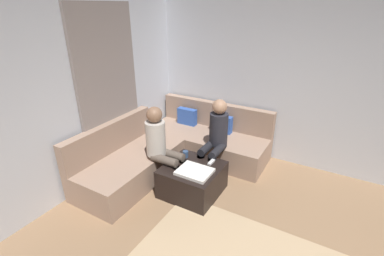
{
  "coord_description": "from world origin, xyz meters",
  "views": [
    {
      "loc": [
        0.15,
        -1.46,
        2.45
      ],
      "look_at": [
        -1.63,
        1.63,
        0.85
      ],
      "focal_mm": 25.69,
      "sensor_mm": 36.0,
      "label": 1
    }
  ],
  "objects_px": {
    "ottoman": "(192,179)",
    "person_on_couch_back": "(216,136)",
    "person_on_couch_side": "(162,144)",
    "game_remote": "(211,162)",
    "sectional_couch": "(176,149)",
    "coffee_mug": "(186,154)"
  },
  "relations": [
    {
      "from": "sectional_couch",
      "to": "game_remote",
      "type": "relative_size",
      "value": 17.0
    },
    {
      "from": "ottoman",
      "to": "person_on_couch_back",
      "type": "xyz_separation_m",
      "value": [
        0.06,
        0.6,
        0.45
      ]
    },
    {
      "from": "coffee_mug",
      "to": "ottoman",
      "type": "bearing_deg",
      "value": -39.29
    },
    {
      "from": "ottoman",
      "to": "coffee_mug",
      "type": "relative_size",
      "value": 8.0
    },
    {
      "from": "ottoman",
      "to": "game_remote",
      "type": "distance_m",
      "value": 0.36
    },
    {
      "from": "person_on_couch_side",
      "to": "game_remote",
      "type": "bearing_deg",
      "value": 111.56
    },
    {
      "from": "ottoman",
      "to": "sectional_couch",
      "type": "bearing_deg",
      "value": 139.22
    },
    {
      "from": "sectional_couch",
      "to": "person_on_couch_side",
      "type": "xyz_separation_m",
      "value": [
        0.15,
        -0.58,
        0.38
      ]
    },
    {
      "from": "ottoman",
      "to": "person_on_couch_back",
      "type": "distance_m",
      "value": 0.75
    },
    {
      "from": "game_remote",
      "to": "coffee_mug",
      "type": "bearing_deg",
      "value": -174.29
    },
    {
      "from": "sectional_couch",
      "to": "person_on_couch_back",
      "type": "height_order",
      "value": "person_on_couch_back"
    },
    {
      "from": "ottoman",
      "to": "person_on_couch_back",
      "type": "relative_size",
      "value": 0.63
    },
    {
      "from": "game_remote",
      "to": "sectional_couch",
      "type": "bearing_deg",
      "value": 158.33
    },
    {
      "from": "sectional_couch",
      "to": "person_on_couch_back",
      "type": "relative_size",
      "value": 2.12
    },
    {
      "from": "game_remote",
      "to": "person_on_couch_side",
      "type": "relative_size",
      "value": 0.12
    },
    {
      "from": "ottoman",
      "to": "coffee_mug",
      "type": "distance_m",
      "value": 0.38
    },
    {
      "from": "ottoman",
      "to": "person_on_couch_back",
      "type": "height_order",
      "value": "person_on_couch_back"
    },
    {
      "from": "game_remote",
      "to": "person_on_couch_side",
      "type": "bearing_deg",
      "value": -158.44
    },
    {
      "from": "sectional_couch",
      "to": "person_on_couch_back",
      "type": "distance_m",
      "value": 0.79
    },
    {
      "from": "ottoman",
      "to": "coffee_mug",
      "type": "bearing_deg",
      "value": 140.71
    },
    {
      "from": "coffee_mug",
      "to": "person_on_couch_back",
      "type": "relative_size",
      "value": 0.08
    },
    {
      "from": "sectional_couch",
      "to": "person_on_couch_side",
      "type": "height_order",
      "value": "person_on_couch_side"
    }
  ]
}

